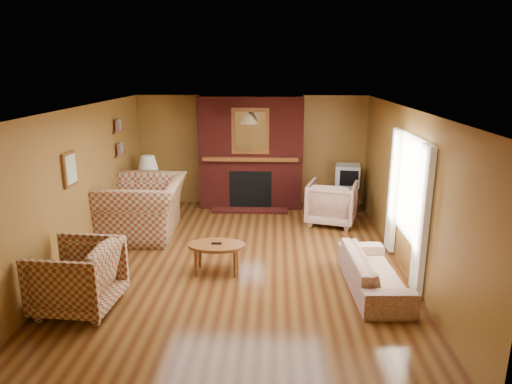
{
  "coord_description": "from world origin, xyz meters",
  "views": [
    {
      "loc": [
        0.52,
        -6.66,
        2.99
      ],
      "look_at": [
        0.21,
        0.6,
        0.99
      ],
      "focal_mm": 32.0,
      "sensor_mm": 36.0,
      "label": 1
    }
  ],
  "objects_px": {
    "fireplace": "(251,154)",
    "coffee_table": "(217,248)",
    "table_lamp": "(148,170)",
    "plaid_loveseat": "(144,208)",
    "tv_stand": "(346,198)",
    "side_table": "(150,200)",
    "crt_tv": "(347,175)",
    "floral_armchair": "(332,203)",
    "floral_sofa": "(374,272)",
    "plaid_armchair": "(77,277)"
  },
  "relations": [
    {
      "from": "fireplace",
      "to": "coffee_table",
      "type": "relative_size",
      "value": 2.81
    },
    {
      "from": "fireplace",
      "to": "table_lamp",
      "type": "height_order",
      "value": "fireplace"
    },
    {
      "from": "plaid_loveseat",
      "to": "tv_stand",
      "type": "relative_size",
      "value": 2.96
    },
    {
      "from": "plaid_loveseat",
      "to": "table_lamp",
      "type": "relative_size",
      "value": 2.36
    },
    {
      "from": "side_table",
      "to": "crt_tv",
      "type": "bearing_deg",
      "value": 4.74
    },
    {
      "from": "floral_armchair",
      "to": "crt_tv",
      "type": "bearing_deg",
      "value": -100.15
    },
    {
      "from": "floral_sofa",
      "to": "crt_tv",
      "type": "distance_m",
      "value": 3.65
    },
    {
      "from": "fireplace",
      "to": "side_table",
      "type": "bearing_deg",
      "value": -165.71
    },
    {
      "from": "floral_armchair",
      "to": "side_table",
      "type": "bearing_deg",
      "value": 7.76
    },
    {
      "from": "side_table",
      "to": "fireplace",
      "type": "bearing_deg",
      "value": 14.29
    },
    {
      "from": "plaid_loveseat",
      "to": "tv_stand",
      "type": "xyz_separation_m",
      "value": [
        3.9,
        1.65,
        -0.25
      ]
    },
    {
      "from": "fireplace",
      "to": "coffee_table",
      "type": "distance_m",
      "value": 3.47
    },
    {
      "from": "fireplace",
      "to": "floral_sofa",
      "type": "bearing_deg",
      "value": -63.47
    },
    {
      "from": "floral_armchair",
      "to": "tv_stand",
      "type": "xyz_separation_m",
      "value": [
        0.41,
        0.86,
        -0.15
      ]
    },
    {
      "from": "plaid_armchair",
      "to": "side_table",
      "type": "height_order",
      "value": "plaid_armchair"
    },
    {
      "from": "floral_armchair",
      "to": "coffee_table",
      "type": "xyz_separation_m",
      "value": [
        -1.97,
        -2.32,
        -0.03
      ]
    },
    {
      "from": "floral_armchair",
      "to": "crt_tv",
      "type": "distance_m",
      "value": 1.01
    },
    {
      "from": "crt_tv",
      "to": "side_table",
      "type": "bearing_deg",
      "value": -175.26
    },
    {
      "from": "side_table",
      "to": "tv_stand",
      "type": "xyz_separation_m",
      "value": [
        4.15,
        0.35,
        -0.01
      ]
    },
    {
      "from": "plaid_armchair",
      "to": "table_lamp",
      "type": "bearing_deg",
      "value": -173.65
    },
    {
      "from": "floral_armchair",
      "to": "table_lamp",
      "type": "xyz_separation_m",
      "value": [
        -3.74,
        0.51,
        0.51
      ]
    },
    {
      "from": "floral_sofa",
      "to": "side_table",
      "type": "distance_m",
      "value": 5.17
    },
    {
      "from": "floral_armchair",
      "to": "crt_tv",
      "type": "height_order",
      "value": "crt_tv"
    },
    {
      "from": "floral_armchair",
      "to": "table_lamp",
      "type": "bearing_deg",
      "value": 7.76
    },
    {
      "from": "table_lamp",
      "to": "coffee_table",
      "type": "bearing_deg",
      "value": -58.05
    },
    {
      "from": "floral_sofa",
      "to": "table_lamp",
      "type": "xyz_separation_m",
      "value": [
        -4.0,
        3.27,
        0.68
      ]
    },
    {
      "from": "crt_tv",
      "to": "tv_stand",
      "type": "bearing_deg",
      "value": 90.0
    },
    {
      "from": "plaid_loveseat",
      "to": "plaid_armchair",
      "type": "height_order",
      "value": "plaid_loveseat"
    },
    {
      "from": "side_table",
      "to": "crt_tv",
      "type": "distance_m",
      "value": 4.19
    },
    {
      "from": "floral_sofa",
      "to": "floral_armchair",
      "type": "bearing_deg",
      "value": 2.38
    },
    {
      "from": "tv_stand",
      "to": "crt_tv",
      "type": "xyz_separation_m",
      "value": [
        0.0,
        -0.01,
        0.5
      ]
    },
    {
      "from": "floral_sofa",
      "to": "tv_stand",
      "type": "distance_m",
      "value": 3.62
    },
    {
      "from": "side_table",
      "to": "table_lamp",
      "type": "relative_size",
      "value": 0.82
    },
    {
      "from": "plaid_armchair",
      "to": "side_table",
      "type": "distance_m",
      "value": 3.98
    },
    {
      "from": "plaid_armchair",
      "to": "coffee_table",
      "type": "height_order",
      "value": "plaid_armchair"
    },
    {
      "from": "fireplace",
      "to": "side_table",
      "type": "distance_m",
      "value": 2.35
    },
    {
      "from": "floral_armchair",
      "to": "tv_stand",
      "type": "relative_size",
      "value": 1.71
    },
    {
      "from": "side_table",
      "to": "table_lamp",
      "type": "bearing_deg",
      "value": 90.0
    },
    {
      "from": "plaid_armchair",
      "to": "tv_stand",
      "type": "relative_size",
      "value": 1.79
    },
    {
      "from": "plaid_loveseat",
      "to": "floral_armchair",
      "type": "relative_size",
      "value": 1.73
    },
    {
      "from": "coffee_table",
      "to": "crt_tv",
      "type": "xyz_separation_m",
      "value": [
        2.38,
        3.18,
        0.38
      ]
    },
    {
      "from": "plaid_loveseat",
      "to": "coffee_table",
      "type": "distance_m",
      "value": 2.16
    },
    {
      "from": "floral_sofa",
      "to": "tv_stand",
      "type": "bearing_deg",
      "value": -5.4
    },
    {
      "from": "plaid_armchair",
      "to": "floral_sofa",
      "type": "bearing_deg",
      "value": 104.53
    },
    {
      "from": "fireplace",
      "to": "plaid_armchair",
      "type": "relative_size",
      "value": 2.48
    },
    {
      "from": "plaid_armchair",
      "to": "crt_tv",
      "type": "relative_size",
      "value": 1.75
    },
    {
      "from": "plaid_armchair",
      "to": "table_lamp",
      "type": "height_order",
      "value": "table_lamp"
    },
    {
      "from": "fireplace",
      "to": "floral_armchair",
      "type": "relative_size",
      "value": 2.6
    },
    {
      "from": "crt_tv",
      "to": "fireplace",
      "type": "bearing_deg",
      "value": 174.7
    },
    {
      "from": "plaid_armchair",
      "to": "floral_sofa",
      "type": "xyz_separation_m",
      "value": [
        3.85,
        0.7,
        -0.19
      ]
    }
  ]
}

